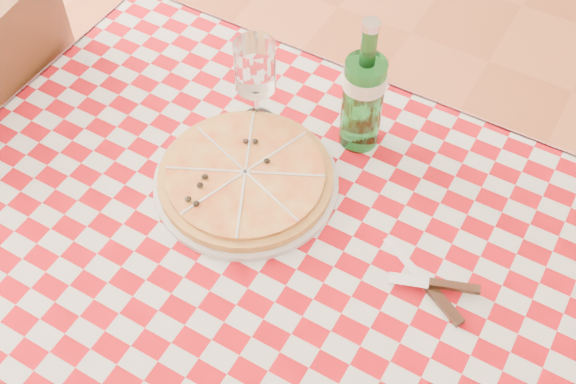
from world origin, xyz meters
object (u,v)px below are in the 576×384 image
at_px(wine_glass, 256,85).
at_px(pizza_plate, 246,176).
at_px(water_bottle, 364,86).
at_px(chair_far, 2,147).
at_px(dining_table, 281,271).

bearing_deg(wine_glass, pizza_plate, -66.11).
distance_m(water_bottle, wine_glass, 0.21).
bearing_deg(wine_glass, chair_far, -162.29).
bearing_deg(pizza_plate, wine_glass, 113.89).
xyz_separation_m(dining_table, water_bottle, (0.01, 0.28, 0.24)).
distance_m(chair_far, water_bottle, 0.91).
bearing_deg(dining_table, water_bottle, 88.07).
height_order(pizza_plate, water_bottle, water_bottle).
height_order(chair_far, pizza_plate, chair_far).
relative_size(dining_table, wine_glass, 6.12).
bearing_deg(water_bottle, wine_glass, -163.28).
bearing_deg(water_bottle, chair_far, -162.53).
xyz_separation_m(chair_far, pizza_plate, (0.66, 0.05, 0.25)).
bearing_deg(pizza_plate, water_bottle, 57.64).
xyz_separation_m(pizza_plate, water_bottle, (0.13, 0.20, 0.12)).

